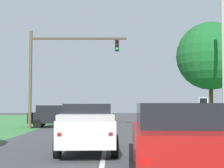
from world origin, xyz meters
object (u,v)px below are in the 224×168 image
at_px(oak_tree_right, 210,56).
at_px(crossing_suv_far, 55,116).
at_px(traffic_light, 55,64).
at_px(utility_pole_right, 223,63).
at_px(pickup_truck_lead, 87,127).
at_px(red_suv_near, 173,140).
at_px(keep_moving_sign, 203,109).

xyz_separation_m(oak_tree_right, crossing_suv_far, (-13.27, -1.72, -5.17)).
relative_size(traffic_light, utility_pole_right, 0.80).
distance_m(crossing_suv_far, utility_pole_right, 13.70).
distance_m(pickup_truck_lead, utility_pole_right, 13.73).
distance_m(traffic_light, oak_tree_right, 13.45).
bearing_deg(utility_pole_right, traffic_light, 165.78).
bearing_deg(oak_tree_right, utility_pole_right, -98.21).
xyz_separation_m(red_suv_near, utility_pole_right, (6.26, 14.95, 3.77)).
bearing_deg(oak_tree_right, crossing_suv_far, -172.60).
bearing_deg(crossing_suv_far, traffic_light, -80.78).
bearing_deg(red_suv_near, utility_pole_right, 67.28).
bearing_deg(traffic_light, oak_tree_right, 13.24).
relative_size(pickup_truck_lead, crossing_suv_far, 1.27).
relative_size(red_suv_near, utility_pole_right, 0.53).
bearing_deg(keep_moving_sign, oak_tree_right, 69.13).
bearing_deg(oak_tree_right, red_suv_near, -108.72).
height_order(keep_moving_sign, oak_tree_right, oak_tree_right).
distance_m(red_suv_near, oak_tree_right, 22.86).
xyz_separation_m(pickup_truck_lead, crossing_suv_far, (-3.65, 14.33, -0.05)).
distance_m(pickup_truck_lead, traffic_light, 14.04).
height_order(traffic_light, oak_tree_right, oak_tree_right).
relative_size(keep_moving_sign, utility_pole_right, 0.26).
relative_size(pickup_truck_lead, traffic_light, 0.73).
bearing_deg(oak_tree_right, keep_moving_sign, -110.87).
bearing_deg(keep_moving_sign, traffic_light, 162.88).
distance_m(traffic_light, keep_moving_sign, 11.66).
bearing_deg(red_suv_near, pickup_truck_lead, 116.06).
bearing_deg(keep_moving_sign, utility_pole_right, 7.17).
xyz_separation_m(red_suv_near, crossing_suv_far, (-6.12, 19.38, -0.06)).
distance_m(red_suv_near, pickup_truck_lead, 5.62).
bearing_deg(utility_pole_right, crossing_suv_far, 160.32).
height_order(traffic_light, keep_moving_sign, traffic_light).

